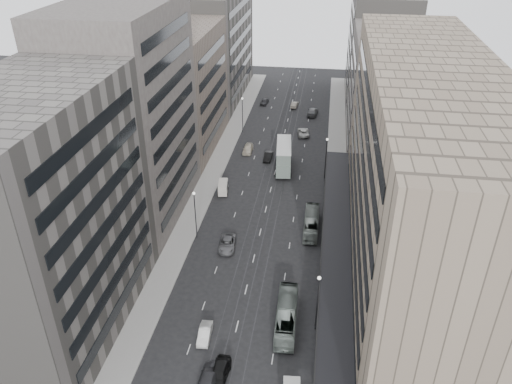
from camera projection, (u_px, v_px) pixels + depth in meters
The scene contains 28 objects.
ground at pixel (245, 294), 67.44m from camera, with size 220.00×220.00×0.00m, color black.
sidewalk_right at pixel (336, 173), 98.05m from camera, with size 4.00×125.00×0.15m, color gray.
sidewalk_left at pixel (217, 165), 101.08m from camera, with size 4.00×125.00×0.15m, color gray.
department_store at pixel (418, 180), 64.14m from camera, with size 19.20×60.00×30.00m.
building_right_mid at pixel (388, 93), 103.33m from camera, with size 15.00×28.00×24.00m, color #4B4541.
building_right_far at pixel (379, 48), 128.06m from camera, with size 15.00×32.00×28.00m, color #68635D.
building_left_a at pixel (42, 221), 55.82m from camera, with size 15.00×28.00×30.00m, color #68635D.
building_left_b at pixel (128, 117), 77.97m from camera, with size 15.00×26.00×34.00m, color #4B4541.
building_left_c at pixel (179, 90), 103.37m from camera, with size 15.00×28.00×25.00m, color #6A5C53.
building_left_d at pixel (213, 44), 130.92m from camera, with size 15.00×38.00×28.00m, color #68635D.
lamp_right_near at pixel (318, 297), 59.33m from camera, with size 0.44×0.44×8.32m.
lamp_right_far at pixel (326, 154), 93.63m from camera, with size 0.44×0.44×8.32m.
lamp_left_near at pixel (195, 210), 76.36m from camera, with size 0.44×0.44×8.32m.
lamp_left_far at pixel (242, 111), 113.24m from camera, with size 0.44×0.44×8.32m.
bus_near at pixel (286, 315), 61.96m from camera, with size 2.42×10.33×2.88m, color slate.
bus_far at pixel (311, 223), 80.24m from camera, with size 2.23×9.55×2.66m, color gray.
double_decker at pixel (284, 156), 97.93m from camera, with size 3.79×10.14×5.43m.
panel_van at pixel (223, 187), 90.52m from camera, with size 2.17×3.79×2.27m.
sedan_0 at pixel (219, 373), 55.07m from camera, with size 1.95×4.84×1.65m, color black.
sedan_1 at pixel (205, 333), 60.38m from camera, with size 1.41×4.03×1.33m, color silver.
sedan_2 at pixel (227, 244), 76.31m from camera, with size 2.41×5.24×1.45m, color slate.
sedan_3 at pixel (209, 378), 54.59m from camera, with size 2.14×5.26×1.53m, color #2B2B2E.
sedan_4 at pixel (248, 149), 105.92m from camera, with size 1.92×4.77×1.63m, color beige.
sedan_5 at pixel (268, 156), 102.86m from camera, with size 1.52×4.37×1.44m, color black.
sedan_6 at pixel (303, 132), 113.91m from camera, with size 2.40×5.21×1.45m, color beige.
sedan_7 at pixel (312, 112), 124.89m from camera, with size 2.35×5.77×1.67m, color #4F5052.
sedan_8 at pixel (264, 102), 131.66m from camera, with size 1.65×4.09×1.39m, color black.
sedan_9 at pixel (295, 105), 129.78m from camera, with size 1.45×4.15×1.37m, color #9E9483.
Camera 1 is at (9.00, -50.78, 45.64)m, focal length 35.00 mm.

